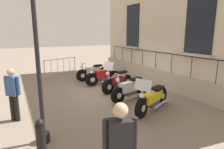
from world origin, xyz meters
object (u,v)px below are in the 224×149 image
Objects in this scene: motorcycle_yellow at (152,99)px; pedestrian_walking at (120,149)px; crowd_barrier at (61,66)px; bollard at (41,143)px; motorcycle_silver at (93,72)px; pedestrian_standing at (13,92)px; motorcycle_red at (103,76)px; motorcycle_white at (130,89)px; motorcycle_maroon at (117,82)px; lamppost at (36,34)px.

pedestrian_walking is (2.85, 2.72, 0.52)m from motorcycle_yellow.
crowd_barrier is 8.88m from bollard.
crowd_barrier is at bearing -59.02° from motorcycle_silver.
pedestrian_standing is at bearing -71.03° from pedestrian_walking.
motorcycle_white is (0.01, 2.62, 0.00)m from motorcycle_red.
motorcycle_maroon is at bearing -91.00° from motorcycle_yellow.
motorcycle_silver is at bearing -85.81° from motorcycle_maroon.
motorcycle_white is at bearing -155.16° from lamppost.
crowd_barrier is 2.10× the size of bollard.
motorcycle_white is 4.90m from pedestrian_walking.
motorcycle_silver is 1.03× the size of motorcycle_yellow.
motorcycle_red is at bearing -125.70° from bollard.
crowd_barrier is 6.59m from pedestrian_standing.
motorcycle_red is at bearing -147.89° from pedestrian_standing.
motorcycle_yellow is at bearing 162.86° from pedestrian_standing.
motorcycle_red is at bearing -129.96° from lamppost.
pedestrian_walking is (2.89, 5.28, 0.51)m from motorcycle_maroon.
crowd_barrier reaches higher than motorcycle_red.
motorcycle_red is 1.36m from motorcycle_maroon.
motorcycle_white reaches higher than motorcycle_red.
pedestrian_walking reaches higher than crowd_barrier.
motorcycle_red is 1.04× the size of motorcycle_maroon.
motorcycle_yellow is 4.45m from pedestrian_standing.
motorcycle_yellow reaches higher than motorcycle_red.
lamppost reaches higher than motorcycle_white.
motorcycle_maroon reaches higher than motorcycle_white.
motorcycle_maroon reaches higher than crowd_barrier.
motorcycle_silver reaches higher than motorcycle_red.
motorcycle_yellow is at bearing 91.03° from motorcycle_red.
lamppost is at bearing 109.58° from pedestrian_standing.
motorcycle_silver is 5.58m from pedestrian_standing.
motorcycle_white is 1.87× the size of bollard.
motorcycle_yellow is 3.97m from pedestrian_walking.
pedestrian_walking is at bearing 108.54° from lamppost.
motorcycle_yellow is 0.51× the size of lamppost.
pedestrian_standing reaches higher than crowd_barrier.
motorcycle_silver is 6.81m from lamppost.
motorcycle_silver is 1.05× the size of motorcycle_red.
lamppost reaches higher than crowd_barrier.
pedestrian_walking is (2.71, 7.78, 0.51)m from motorcycle_silver.
lamppost reaches higher than motorcycle_silver.
bollard is at bearing 80.06° from lamppost.
pedestrian_standing is at bearing -0.08° from motorcycle_white.
motorcycle_silver is 0.96× the size of crowd_barrier.
motorcycle_red is (-0.07, 1.15, -0.02)m from motorcycle_silver.
motorcycle_yellow is 4.02m from bollard.
motorcycle_maroon is at bearing -135.06° from bollard.
motorcycle_maroon is 4.48m from pedestrian_standing.
motorcycle_maroon is 1.85× the size of bollard.
pedestrian_walking is at bearing 67.29° from motorcycle_red.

